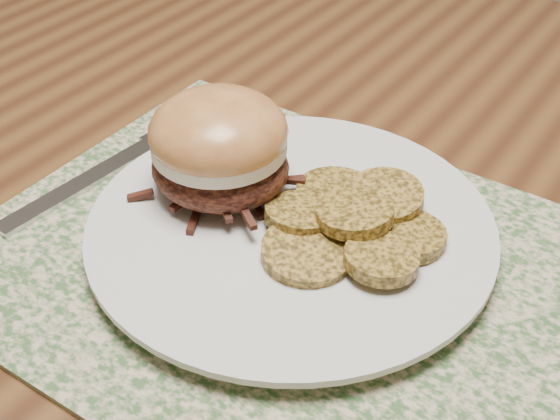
% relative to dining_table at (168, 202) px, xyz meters
% --- Properties ---
extents(dining_table, '(1.50, 0.90, 0.75)m').
position_rel_dining_table_xyz_m(dining_table, '(0.00, 0.00, 0.00)').
color(dining_table, brown).
rests_on(dining_table, ground).
extents(placemat, '(0.45, 0.33, 0.00)m').
position_rel_dining_table_xyz_m(placemat, '(0.21, -0.09, 0.08)').
color(placemat, '#3B5E30').
rests_on(placemat, dining_table).
extents(dinner_plate, '(0.26, 0.26, 0.02)m').
position_rel_dining_table_xyz_m(dinner_plate, '(0.18, -0.07, 0.09)').
color(dinner_plate, silver).
rests_on(dinner_plate, placemat).
extents(pork_sandwich, '(0.11, 0.11, 0.07)m').
position_rel_dining_table_xyz_m(pork_sandwich, '(0.12, -0.06, 0.14)').
color(pork_sandwich, black).
rests_on(pork_sandwich, dinner_plate).
extents(roasted_potatoes, '(0.14, 0.15, 0.03)m').
position_rel_dining_table_xyz_m(roasted_potatoes, '(0.22, -0.05, 0.11)').
color(roasted_potatoes, olive).
rests_on(roasted_potatoes, dinner_plate).
extents(fork, '(0.04, 0.20, 0.00)m').
position_rel_dining_table_xyz_m(fork, '(0.01, -0.07, 0.09)').
color(fork, '#B5B6BD').
rests_on(fork, placemat).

